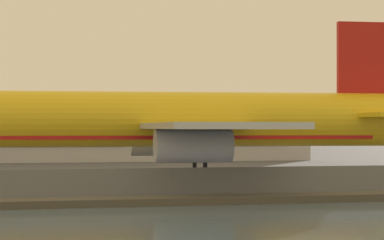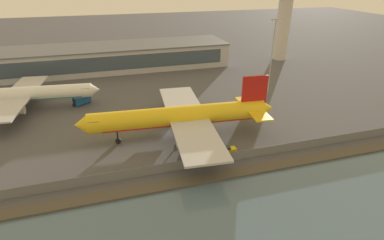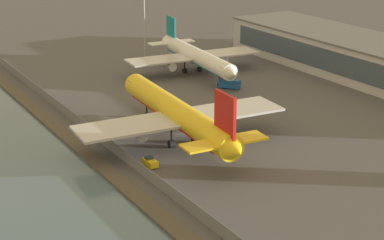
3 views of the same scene
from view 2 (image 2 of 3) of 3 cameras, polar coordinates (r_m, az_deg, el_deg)
ground_plane at (r=76.13m, az=-4.81°, el=-2.58°), size 500.00×500.00×0.00m
shoreline_seawall at (r=59.24m, az=-0.65°, el=-11.61°), size 320.00×3.00×0.50m
perimeter_fence at (r=62.24m, az=-1.78°, el=-8.54°), size 280.00×0.10×2.20m
cargo_jet_yellow at (r=71.88m, az=-1.90°, el=0.68°), size 48.33×41.36×14.63m
passenger_jet_white_teal at (r=99.81m, az=-29.62°, el=4.22°), size 42.65×36.68×12.81m
baggage_tug at (r=67.95m, az=7.02°, el=-5.75°), size 3.24×1.69×1.80m
ops_van at (r=98.61m, az=-20.16°, el=3.61°), size 5.42×4.79×2.48m
control_tower at (r=146.01m, az=17.30°, el=19.27°), size 12.06×12.06×37.40m
terminal_building at (r=131.92m, az=-14.79°, el=11.50°), size 95.86×21.86×9.73m
apron_light_mast_apron_west at (r=99.55m, az=14.98°, el=11.94°), size 3.20×0.40×24.26m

